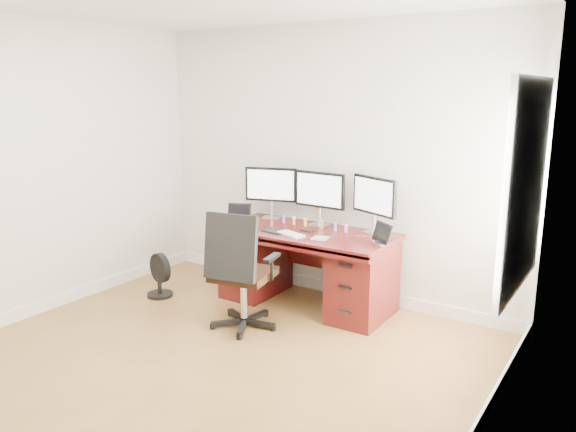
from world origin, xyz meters
The scene contains 21 objects.
ground centered at (0.00, 0.00, 0.00)m, with size 4.50×4.50×0.00m, color brown.
back_wall centered at (0.00, 2.25, 1.35)m, with size 4.00×0.10×2.70m, color silver.
right_wall centered at (2.00, 0.11, 1.35)m, with size 0.10×4.50×2.70m.
desk centered at (0.00, 1.83, 0.40)m, with size 1.70×0.80×0.75m.
office_chair centered at (-0.18, 1.03, 0.35)m, with size 0.66×0.66×1.07m.
floor_fan centered at (-1.36, 1.20, 0.22)m, with size 0.31×0.26×0.45m.
monitor_left centered at (-0.58, 2.07, 1.09)m, with size 0.54×0.19×0.53m.
monitor_center centered at (0.00, 2.07, 1.09)m, with size 0.55×0.15×0.53m.
monitor_right centered at (0.58, 2.07, 1.09)m, with size 0.52×0.25×0.53m.
tablet_left centered at (-0.76, 1.75, 0.84)m, with size 0.25×0.16×0.19m.
tablet_right centered at (0.80, 1.75, 0.84)m, with size 0.24×0.19×0.19m.
keyboard centered at (-0.03, 1.60, 0.76)m, with size 0.28×0.12×0.01m, color white.
trackpad centered at (0.26, 1.62, 0.76)m, with size 0.14×0.14×0.01m, color #BABCC1.
drawing_tablet centered at (-0.22, 1.62, 0.76)m, with size 0.24×0.15×0.01m, color black.
phone centered at (0.02, 1.81, 0.76)m, with size 0.13×0.06×0.01m, color black.
figurine_purple centered at (-0.34, 1.95, 0.80)m, with size 0.03×0.03×0.08m.
figurine_yellow centered at (-0.22, 1.95, 0.80)m, with size 0.03×0.03×0.08m.
figurine_orange centered at (-0.09, 1.95, 0.80)m, with size 0.03×0.03×0.08m.
figurine_brown centered at (0.10, 1.95, 0.80)m, with size 0.03×0.03×0.08m.
figurine_blue centered at (0.24, 1.95, 0.80)m, with size 0.03×0.03×0.08m.
figurine_pink centered at (0.35, 1.95, 0.80)m, with size 0.03×0.03×0.08m.
Camera 1 is at (2.68, -2.62, 2.06)m, focal length 35.00 mm.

